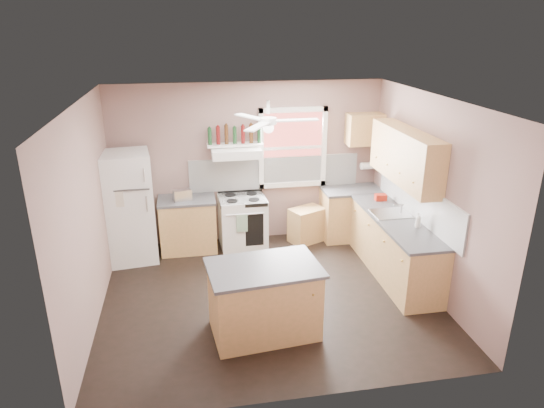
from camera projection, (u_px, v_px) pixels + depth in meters
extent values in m
plane|color=black|center=(269.00, 295.00, 6.77)|extent=(4.50, 4.50, 0.00)
plane|color=white|center=(268.00, 100.00, 5.81)|extent=(4.50, 4.50, 0.00)
cube|color=#7E615A|center=(248.00, 163.00, 8.16)|extent=(4.50, 0.05, 2.70)
cube|color=#7E615A|center=(431.00, 195.00, 6.66)|extent=(0.05, 4.00, 2.70)
cube|color=#7E615A|center=(85.00, 217.00, 5.92)|extent=(0.05, 4.00, 2.70)
cube|color=white|center=(275.00, 173.00, 8.25)|extent=(2.90, 0.03, 0.55)
cube|color=white|center=(417.00, 200.00, 7.00)|extent=(0.03, 2.60, 0.55)
cube|color=maroon|center=(292.00, 148.00, 8.15)|extent=(1.00, 0.02, 1.20)
cube|color=white|center=(293.00, 148.00, 8.13)|extent=(1.16, 0.07, 1.36)
cube|color=white|center=(129.00, 207.00, 7.54)|extent=(0.82, 0.81, 1.75)
cube|color=#A68345|center=(188.00, 225.00, 8.01)|extent=(0.90, 0.60, 0.86)
cube|color=#3F3F41|center=(187.00, 200.00, 7.85)|extent=(0.92, 0.62, 0.04)
cube|color=silver|center=(182.00, 195.00, 7.73)|extent=(0.31, 0.22, 0.18)
cube|color=white|center=(243.00, 222.00, 8.15)|extent=(0.79, 0.67, 0.86)
cube|color=white|center=(236.00, 152.00, 7.77)|extent=(0.78, 0.50, 0.14)
cube|color=white|center=(235.00, 145.00, 7.85)|extent=(0.90, 0.26, 0.03)
cube|color=#A68345|center=(307.00, 226.00, 8.36)|extent=(0.67, 0.58, 0.56)
cube|color=#A68345|center=(351.00, 214.00, 8.47)|extent=(1.00, 0.60, 0.86)
cube|color=#A68345|center=(394.00, 248.00, 7.21)|extent=(0.60, 2.20, 0.86)
cube|color=#3F3F41|center=(352.00, 190.00, 8.31)|extent=(1.02, 0.62, 0.04)
cube|color=#3F3F41|center=(396.00, 220.00, 7.05)|extent=(0.62, 2.22, 0.04)
cube|color=silver|center=(391.00, 214.00, 7.23)|extent=(0.55, 0.45, 0.03)
cylinder|color=silver|center=(401.00, 209.00, 7.23)|extent=(0.03, 0.03, 0.14)
cube|color=#A68345|center=(405.00, 156.00, 6.94)|extent=(0.33, 1.80, 0.76)
cube|color=#A68345|center=(365.00, 129.00, 8.10)|extent=(0.60, 0.33, 0.52)
cylinder|color=white|center=(368.00, 166.00, 8.38)|extent=(0.26, 0.12, 0.12)
cube|color=#A68345|center=(264.00, 301.00, 5.84)|extent=(1.31, 0.91, 0.86)
cube|color=#3F3F41|center=(264.00, 268.00, 5.68)|extent=(1.39, 0.99, 0.04)
cylinder|color=white|center=(268.00, 121.00, 5.90)|extent=(0.20, 0.20, 0.08)
imported|color=silver|center=(418.00, 220.00, 6.71)|extent=(0.10, 0.10, 0.21)
cube|color=#A91D0E|center=(381.00, 197.00, 7.76)|extent=(0.19, 0.14, 0.10)
cylinder|color=#143819|center=(210.00, 136.00, 7.73)|extent=(0.06, 0.06, 0.27)
cylinder|color=#590F0F|center=(218.00, 135.00, 7.75)|extent=(0.06, 0.06, 0.29)
cylinder|color=#3F230F|center=(226.00, 135.00, 7.76)|extent=(0.06, 0.06, 0.31)
cylinder|color=#143819|center=(235.00, 135.00, 7.79)|extent=(0.06, 0.06, 0.27)
cylinder|color=#590F0F|center=(243.00, 135.00, 7.81)|extent=(0.06, 0.06, 0.29)
cylinder|color=#3F230F|center=(251.00, 134.00, 7.83)|extent=(0.06, 0.06, 0.31)
cylinder|color=#143819|center=(259.00, 135.00, 7.86)|extent=(0.06, 0.06, 0.27)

